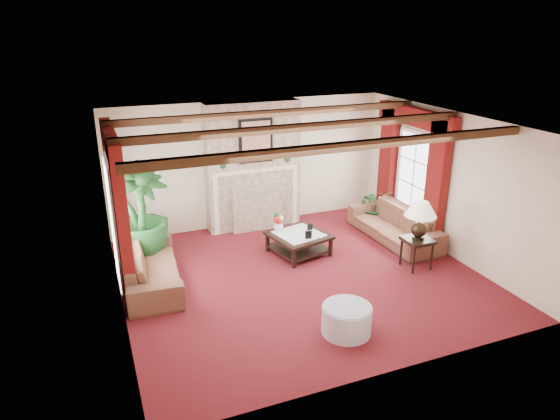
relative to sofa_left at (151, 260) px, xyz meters
name	(u,v)px	position (x,y,z in m)	size (l,w,h in m)	color
floor	(301,277)	(2.45, -0.75, -0.43)	(6.00, 6.00, 0.00)	#480C0D
ceiling	(304,123)	(2.45, -0.75, 2.27)	(6.00, 6.00, 0.00)	white
back_wall	(250,164)	(2.45, 2.00, 0.92)	(6.00, 0.02, 2.70)	beige
left_wall	(114,230)	(-0.55, -0.75, 0.92)	(0.02, 5.50, 2.70)	beige
right_wall	(449,184)	(5.45, -0.75, 0.92)	(0.02, 5.50, 2.70)	beige
ceiling_beams	(304,127)	(2.45, -0.75, 2.21)	(6.00, 3.00, 0.12)	#3A2312
fireplace	(252,101)	(2.45, 1.80, 2.27)	(2.00, 0.52, 2.70)	tan
french_door_left	(105,161)	(-0.52, 0.25, 1.70)	(0.10, 1.10, 2.16)	white
french_door_right	(419,133)	(5.42, 0.25, 1.70)	(0.10, 1.10, 2.16)	white
curtains_left	(109,135)	(-0.41, 0.25, 2.12)	(0.20, 2.40, 2.55)	#4A0A09
curtains_right	(416,112)	(5.31, 0.25, 2.12)	(0.20, 2.40, 2.55)	#4A0A09
sofa_left	(151,260)	(0.00, 0.00, 0.00)	(0.82, 2.25, 0.86)	#3E1117
sofa_right	(395,219)	(4.88, 0.06, 0.00)	(0.73, 2.25, 0.87)	#3E1117
potted_palm	(142,235)	(-0.02, 0.94, 0.08)	(1.62, 2.09, 1.03)	black
small_plant	(375,209)	(4.99, 0.97, -0.12)	(0.88, 0.94, 0.62)	black
coffee_table	(299,244)	(2.78, 0.14, -0.23)	(0.99, 0.99, 0.41)	black
side_table	(416,253)	(4.53, -1.18, -0.15)	(0.48, 0.48, 0.57)	black
ottoman	(347,320)	(2.36, -2.52, -0.22)	(0.71, 0.71, 0.42)	#A7A3B9
table_lamp	(420,220)	(4.53, -1.18, 0.49)	(0.56, 0.56, 0.71)	black
flower_vase	(278,226)	(2.48, 0.44, 0.07)	(0.25, 0.25, 0.20)	silver
book	(315,230)	(3.00, -0.10, 0.12)	(0.19, 0.12, 0.28)	black
photo_frame_a	(308,235)	(2.85, -0.15, 0.06)	(0.13, 0.02, 0.17)	black
photo_frame_b	(310,227)	(3.05, 0.22, 0.04)	(0.11, 0.02, 0.14)	black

